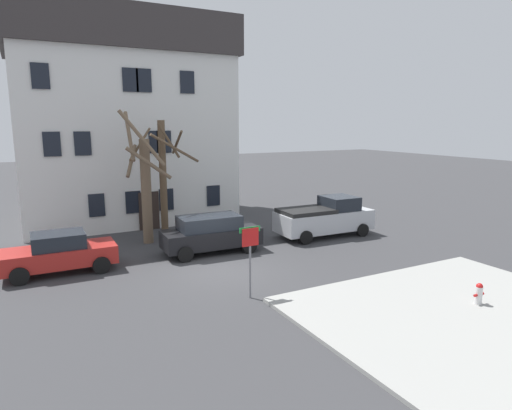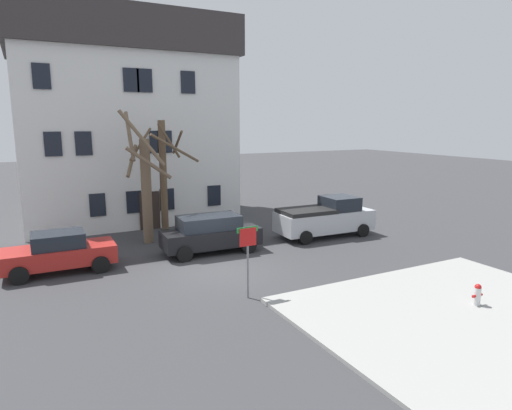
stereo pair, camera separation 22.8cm
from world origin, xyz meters
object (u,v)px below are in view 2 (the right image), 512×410
car_black_wagon (210,233)px  tree_bare_near (145,183)px  building_main (125,119)px  car_red_sedan (59,252)px  street_sign_pole (248,248)px  tree_bare_mid (164,175)px  pickup_truck_silver (325,218)px  fire_hydrant (477,294)px

car_black_wagon → tree_bare_near: bearing=126.2°
building_main → car_red_sedan: bearing=-116.4°
street_sign_pole → tree_bare_mid: bearing=91.6°
tree_bare_mid → pickup_truck_silver: 8.55m
car_black_wagon → car_red_sedan: bearing=177.8°
building_main → street_sign_pole: bearing=-86.9°
car_red_sedan → pickup_truck_silver: 12.71m
pickup_truck_silver → street_sign_pole: street_sign_pole is taller
building_main → pickup_truck_silver: building_main is taller
building_main → fire_hydrant: size_ratio=17.69×
street_sign_pole → car_black_wagon: bearing=81.2°
tree_bare_near → pickup_truck_silver: size_ratio=1.25×
fire_hydrant → street_sign_pole: 7.47m
car_black_wagon → pickup_truck_silver: size_ratio=0.87×
building_main → car_black_wagon: building_main is taller
street_sign_pole → fire_hydrant: bearing=-34.1°
tree_bare_near → fire_hydrant: (7.40, -12.66, -2.47)m
building_main → tree_bare_near: building_main is taller
tree_bare_mid → pickup_truck_silver: bearing=-24.0°
building_main → street_sign_pole: (0.81, -15.15, -4.28)m
car_red_sedan → fire_hydrant: (11.54, -9.94, -0.33)m
building_main → street_sign_pole: building_main is taller
building_main → street_sign_pole: 15.77m
building_main → car_black_wagon: (1.67, -9.57, -5.12)m
fire_hydrant → tree_bare_near: bearing=120.3°
car_black_wagon → street_sign_pole: (-0.86, -5.58, 0.84)m
car_red_sedan → pickup_truck_silver: size_ratio=0.82×
car_black_wagon → tree_bare_mid: bearing=108.2°
car_red_sedan → street_sign_pole: street_sign_pole is taller
tree_bare_mid → car_red_sedan: bearing=-148.7°
car_red_sedan → street_sign_pole: 8.02m
car_black_wagon → street_sign_pole: street_sign_pole is taller
tree_bare_mid → fire_hydrant: tree_bare_mid is taller
tree_bare_mid → street_sign_pole: tree_bare_mid is taller
car_black_wagon → fire_hydrant: 11.03m
car_red_sedan → car_black_wagon: bearing=-2.2°
pickup_truck_silver → fire_hydrant: size_ratio=7.42×
tree_bare_near → car_red_sedan: size_ratio=1.52×
tree_bare_mid → car_black_wagon: bearing=-71.8°
tree_bare_mid → building_main: bearing=95.1°
car_black_wagon → pickup_truck_silver: 6.41m
tree_bare_near → pickup_truck_silver: tree_bare_near is taller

